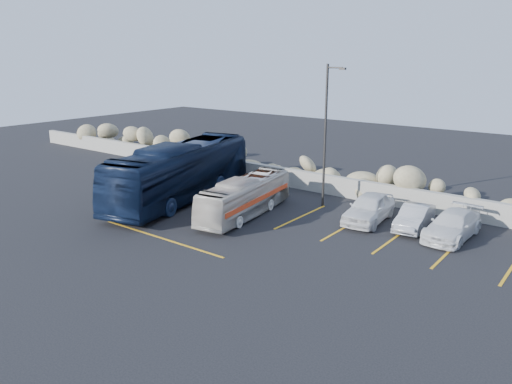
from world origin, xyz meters
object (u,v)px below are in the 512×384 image
Objects in this scene: tour_coach at (181,171)px; car_a at (369,208)px; car_b at (414,217)px; car_c at (452,225)px; vintage_bus at (245,197)px; lamppost at (326,132)px.

car_a is (10.85, 2.95, -0.97)m from tour_coach.
car_c is (1.91, -0.17, 0.03)m from car_b.
tour_coach is at bearing -169.91° from car_a.
car_b is 0.83× the size of car_c.
car_b is (8.10, 3.48, -0.44)m from vintage_bus.
car_c is at bearing -10.83° from car_b.
lamppost reaches higher than vintage_bus.
car_a is at bearing -177.20° from car_b.
vintage_bus is at bearing -162.39° from car_b.
lamppost is 4.92m from car_a.
car_c is (4.22, 0.17, -0.11)m from car_a.
car_a is (3.26, -0.96, -3.56)m from lamppost.
car_b is at bearing 3.27° from car_a.
car_b is at bearing -6.35° from lamppost.
car_a is at bearing -175.29° from car_c.
vintage_bus is at bearing -121.74° from lamppost.
tour_coach is 15.42m from car_c.
vintage_bus reaches higher than car_a.
tour_coach is at bearing -165.85° from car_c.
car_a is 1.20× the size of car_b.
car_c is (15.07, 3.12, -1.07)m from tour_coach.
car_c is at bearing -1.43° from tour_coach.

